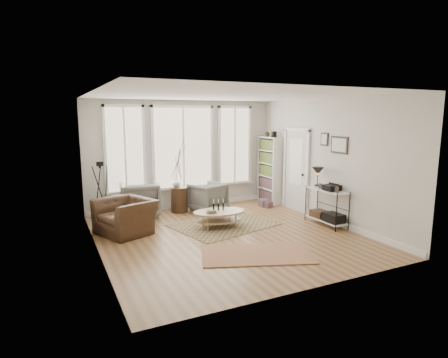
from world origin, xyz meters
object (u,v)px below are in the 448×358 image
low_shelf (326,203)px  coffee_table (219,215)px  side_table (179,179)px  armchair_left (140,199)px  accent_chair (125,216)px  bookcase (270,170)px  armchair_right (208,197)px

low_shelf → coffee_table: (-2.31, 0.89, -0.22)m
side_table → low_shelf: bearing=-44.1°
armchair_left → accent_chair: size_ratio=0.84×
low_shelf → side_table: bearing=135.9°
armchair_left → side_table: size_ratio=0.52×
low_shelf → armchair_left: low_shelf is taller
armchair_left → bookcase: bearing=-173.3°
bookcase → side_table: bearing=178.6°
side_table → accent_chair: bearing=-143.3°
armchair_right → coffee_table: bearing=56.7°
armchair_right → accent_chair: size_ratio=0.72×
low_shelf → side_table: side_table is taller
coffee_table → armchair_left: size_ratio=1.33×
side_table → accent_chair: side_table is taller
low_shelf → armchair_left: bearing=144.7°
accent_chair → armchair_left: bearing=131.7°
accent_chair → low_shelf: bearing=49.5°
bookcase → coffee_table: 2.95m
coffee_table → bookcase: bearing=34.6°
bookcase → low_shelf: (-0.06, -2.52, -0.44)m
side_table → armchair_left: bearing=178.0°
armchair_left → armchair_right: (1.75, -0.23, -0.06)m
accent_chair → coffee_table: bearing=53.5°
armchair_right → side_table: bearing=-35.1°
armchair_right → low_shelf: bearing=109.4°
armchair_left → side_table: 1.12m
low_shelf → accent_chair: bearing=162.2°
armchair_left → accent_chair: bearing=72.7°
armchair_right → accent_chair: armchair_right is taller
coffee_table → armchair_right: (0.36, 1.50, 0.08)m
coffee_table → side_table: size_ratio=0.69×
bookcase → armchair_left: bearing=178.4°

